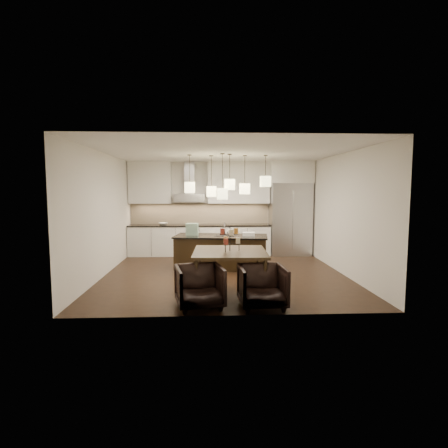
{
  "coord_description": "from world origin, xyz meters",
  "views": [
    {
      "loc": [
        -0.39,
        -8.02,
        1.95
      ],
      "look_at": [
        0.0,
        0.2,
        1.15
      ],
      "focal_mm": 28.0,
      "sensor_mm": 36.0,
      "label": 1
    }
  ],
  "objects_px": {
    "armchair_right": "(262,286)",
    "armchair_left": "(200,286)",
    "refrigerator": "(290,219)",
    "dining_table": "(230,272)",
    "island_body": "(221,252)"
  },
  "relations": [
    {
      "from": "island_body",
      "to": "armchair_left",
      "type": "bearing_deg",
      "value": -90.79
    },
    {
      "from": "refrigerator",
      "to": "armchair_left",
      "type": "bearing_deg",
      "value": -119.14
    },
    {
      "from": "refrigerator",
      "to": "armchair_right",
      "type": "relative_size",
      "value": 2.77
    },
    {
      "from": "island_body",
      "to": "armchair_left",
      "type": "relative_size",
      "value": 2.87
    },
    {
      "from": "refrigerator",
      "to": "island_body",
      "type": "relative_size",
      "value": 0.97
    },
    {
      "from": "dining_table",
      "to": "armchair_left",
      "type": "height_order",
      "value": "dining_table"
    },
    {
      "from": "refrigerator",
      "to": "dining_table",
      "type": "distance_m",
      "value": 4.48
    },
    {
      "from": "refrigerator",
      "to": "island_body",
      "type": "height_order",
      "value": "refrigerator"
    },
    {
      "from": "armchair_left",
      "to": "armchair_right",
      "type": "xyz_separation_m",
      "value": [
        1.04,
        -0.04,
        0.0
      ]
    },
    {
      "from": "island_body",
      "to": "dining_table",
      "type": "relative_size",
      "value": 1.64
    },
    {
      "from": "dining_table",
      "to": "island_body",
      "type": "bearing_deg",
      "value": 94.46
    },
    {
      "from": "armchair_left",
      "to": "armchair_right",
      "type": "relative_size",
      "value": 1.0
    },
    {
      "from": "island_body",
      "to": "armchair_left",
      "type": "height_order",
      "value": "island_body"
    },
    {
      "from": "dining_table",
      "to": "armchair_left",
      "type": "xyz_separation_m",
      "value": [
        -0.56,
        -0.79,
        -0.05
      ]
    },
    {
      "from": "armchair_right",
      "to": "armchair_left",
      "type": "bearing_deg",
      "value": 175.05
    }
  ]
}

